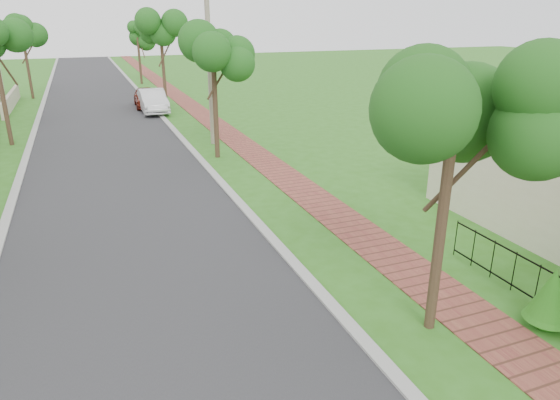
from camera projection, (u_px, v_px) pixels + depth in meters
road at (109, 146)px, 24.74m from camera, size 7.00×120.00×0.02m
kerb_right at (182, 140)px, 26.00m from camera, size 0.30×120.00×0.10m
kerb_left at (28, 153)px, 23.49m from camera, size 0.30×120.00×0.10m
sidewalk at (230, 136)px, 26.89m from camera, size 1.50×120.00×0.03m
street_trees at (94, 44)px, 29.18m from camera, size 10.70×37.65×5.89m
parked_car_red at (146, 97)px, 35.04m from camera, size 1.79×4.05×1.35m
parked_car_white at (153, 101)px, 33.02m from camera, size 1.59×4.53×1.49m
near_tree at (453, 125)px, 8.91m from camera, size 2.07×2.07×5.32m
utility_pole at (210, 68)px, 23.88m from camera, size 1.20×0.24×7.35m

